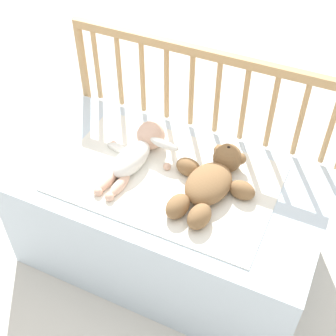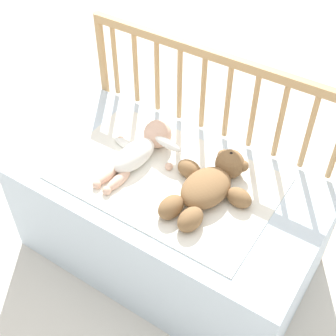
# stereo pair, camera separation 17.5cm
# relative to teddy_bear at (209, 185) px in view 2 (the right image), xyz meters

# --- Properties ---
(ground_plane) EXTENTS (12.00, 12.00, 0.00)m
(ground_plane) POSITION_rel_teddy_bear_xyz_m (-0.17, -0.02, -0.54)
(ground_plane) COLOR silver
(crib_mattress) EXTENTS (1.20, 0.65, 0.49)m
(crib_mattress) POSITION_rel_teddy_bear_xyz_m (-0.17, -0.02, -0.29)
(crib_mattress) COLOR silver
(crib_mattress) RESTS_ON ground_plane
(crib_rail) EXTENTS (1.20, 0.04, 0.86)m
(crib_rail) POSITION_rel_teddy_bear_xyz_m (-0.17, 0.33, 0.07)
(crib_rail) COLOR tan
(crib_rail) RESTS_ON ground_plane
(blanket) EXTENTS (0.83, 0.53, 0.01)m
(blanket) POSITION_rel_teddy_bear_xyz_m (-0.17, -0.02, -0.04)
(blanket) COLOR white
(blanket) RESTS_ON crib_mattress
(teddy_bear) EXTENTS (0.33, 0.42, 0.12)m
(teddy_bear) POSITION_rel_teddy_bear_xyz_m (0.00, 0.00, 0.00)
(teddy_bear) COLOR olive
(teddy_bear) RESTS_ON crib_mattress
(baby) EXTENTS (0.31, 0.41, 0.12)m
(baby) POSITION_rel_teddy_bear_xyz_m (-0.32, 0.02, 0.00)
(baby) COLOR white
(baby) RESTS_ON crib_mattress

